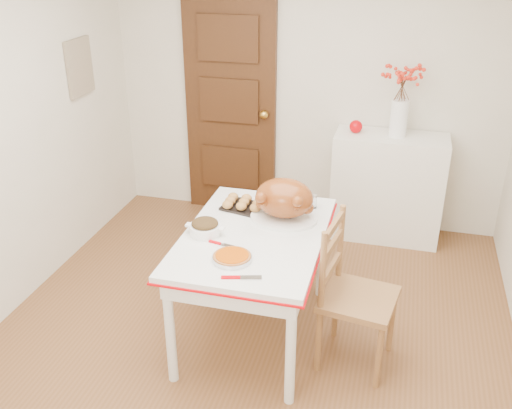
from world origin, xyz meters
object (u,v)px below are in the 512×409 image
(pumpkin_pie, at_px, (232,257))
(sideboard, at_px, (387,187))
(chair_oak, at_px, (359,296))
(kitchen_table, at_px, (254,285))
(turkey_platter, at_px, (284,200))

(pumpkin_pie, bearing_deg, sideboard, 68.06)
(chair_oak, distance_m, pumpkin_pie, 0.83)
(sideboard, xyz_separation_m, chair_oak, (-0.07, -1.75, 0.02))
(kitchen_table, relative_size, pumpkin_pie, 5.63)
(sideboard, distance_m, chair_oak, 1.75)
(kitchen_table, bearing_deg, pumpkin_pie, -96.53)
(chair_oak, bearing_deg, sideboard, 6.51)
(sideboard, distance_m, turkey_platter, 1.60)
(pumpkin_pie, bearing_deg, kitchen_table, 83.47)
(sideboard, relative_size, turkey_platter, 2.11)
(turkey_platter, bearing_deg, pumpkin_pie, -89.57)
(chair_oak, bearing_deg, turkey_platter, 67.15)
(chair_oak, relative_size, turkey_platter, 2.21)
(kitchen_table, xyz_separation_m, turkey_platter, (0.14, 0.24, 0.53))
(chair_oak, bearing_deg, pumpkin_pie, 117.18)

